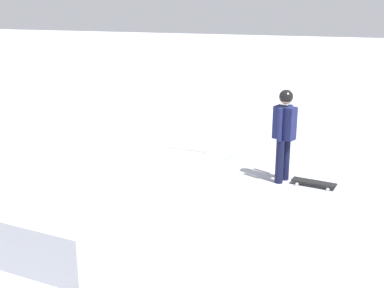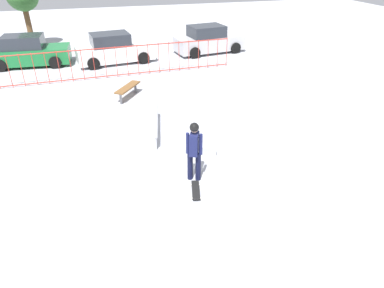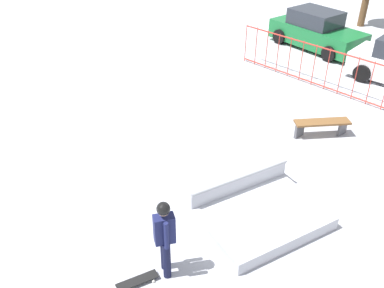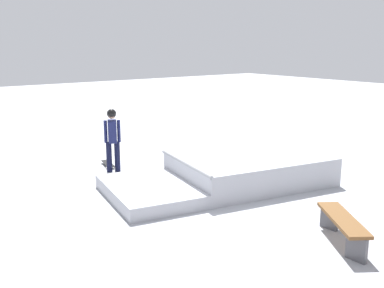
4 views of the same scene
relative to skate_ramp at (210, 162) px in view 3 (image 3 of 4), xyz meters
The scene contains 7 objects.
ground_plane 0.90m from the skate_ramp, 15.37° to the left, with size 60.00×60.00×0.00m, color #A8AAB2.
skate_ramp is the anchor object (origin of this frame).
skater 3.44m from the skate_ramp, 57.08° to the right, with size 0.41×0.44×1.73m.
skateboard 3.83m from the skate_ramp, 63.43° to the right, with size 0.40×0.82×0.09m.
perimeter_fence 6.59m from the skate_ramp, 82.88° to the left, with size 11.13×0.60×1.50m.
park_bench 3.76m from the skate_ramp, 78.31° to the left, with size 1.23×1.55×0.48m.
parked_car_green 10.47m from the skate_ramp, 111.53° to the left, with size 4.19×2.11×1.60m.
Camera 3 is at (5.58, -6.28, 6.51)m, focal length 39.60 mm.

